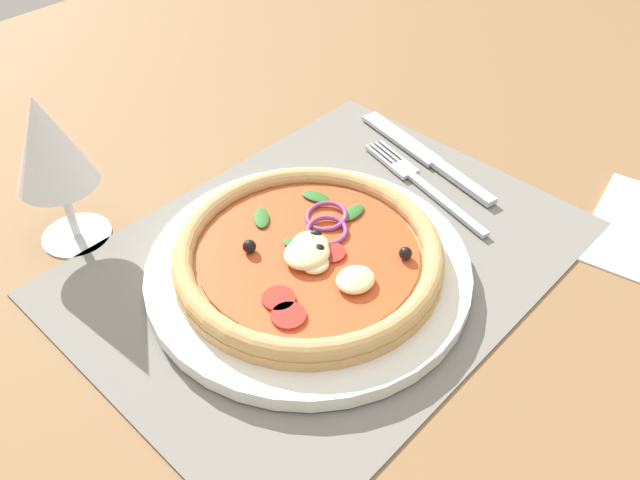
% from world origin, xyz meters
% --- Properties ---
extents(ground_plane, '(1.90, 1.40, 0.02)m').
position_xyz_m(ground_plane, '(0.00, 0.00, -0.01)').
color(ground_plane, olive).
extents(placemat, '(0.45, 0.34, 0.00)m').
position_xyz_m(placemat, '(0.00, 0.00, 0.00)').
color(placemat, slate).
rests_on(placemat, ground_plane).
extents(plate, '(0.28, 0.28, 0.01)m').
position_xyz_m(plate, '(-0.03, -0.01, 0.01)').
color(plate, silver).
rests_on(plate, placemat).
extents(pizza, '(0.23, 0.23, 0.03)m').
position_xyz_m(pizza, '(-0.03, -0.01, 0.03)').
color(pizza, tan).
rests_on(pizza, plate).
extents(fork, '(0.06, 0.18, 0.00)m').
position_xyz_m(fork, '(0.14, 0.01, 0.01)').
color(fork, '#B2B5BA').
rests_on(fork, placemat).
extents(knife, '(0.06, 0.20, 0.01)m').
position_xyz_m(knife, '(0.19, 0.03, 0.01)').
color(knife, '#B2B5BA').
rests_on(knife, placemat).
extents(wine_glass, '(0.07, 0.07, 0.15)m').
position_xyz_m(wine_glass, '(-0.14, 0.19, 0.10)').
color(wine_glass, silver).
rests_on(wine_glass, ground_plane).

